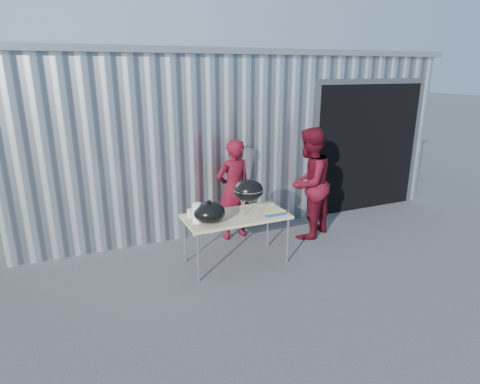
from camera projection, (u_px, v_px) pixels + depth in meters
name	position (u px, v px, depth m)	size (l,w,h in m)	color
ground	(255.00, 276.00, 5.60)	(80.00, 80.00, 0.00)	#3C3C3F
building	(206.00, 123.00, 9.51)	(8.20, 6.20, 3.10)	silver
folding_table	(236.00, 218.00, 5.80)	(1.50, 0.75, 0.75)	tan
kettle_grill	(248.00, 185.00, 5.80)	(0.44, 0.44, 0.94)	black
grill_lid	(209.00, 212.00, 5.49)	(0.44, 0.44, 0.32)	black
paper_towels	(197.00, 213.00, 5.47)	(0.12, 0.12, 0.28)	white
white_tub	(195.00, 213.00, 5.74)	(0.20, 0.15, 0.10)	white
foil_box	(276.00, 214.00, 5.76)	(0.32, 0.06, 0.06)	navy
person_cook	(234.00, 190.00, 6.67)	(0.62, 0.41, 1.70)	#490914
person_bystander	(309.00, 184.00, 6.71)	(0.91, 0.71, 1.88)	#490914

